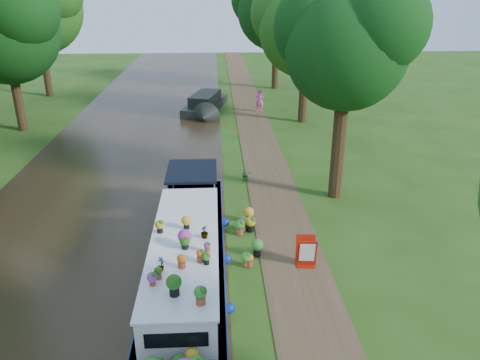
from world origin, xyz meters
The scene contains 13 objects.
ground centered at (0.00, 0.00, 0.00)m, with size 100.00×100.00×0.00m, color #224711.
canal_water centered at (-6.00, 0.00, 0.01)m, with size 10.00×100.00×0.02m, color black.
towpath centered at (1.20, 0.00, 0.01)m, with size 2.20×100.00×0.03m, color #493622.
plant_boat centered at (-2.25, -3.75, 0.85)m, with size 2.29×13.52×2.26m.
tree_near_overhang centered at (3.79, 3.06, 6.60)m, with size 5.52×5.28×8.99m.
tree_near_mid centered at (4.48, 15.08, 6.44)m, with size 6.90×6.60×9.40m.
tree_near_far centered at (3.98, 26.09, 7.05)m, with size 7.59×7.26×10.30m.
tree_far_c centered at (-13.52, 14.08, 6.52)m, with size 7.13×6.82×9.59m.
tree_far_d centered at (-15.02, 24.10, 7.40)m, with size 8.05×7.70×10.85m.
second_boat centered at (-2.02, 18.13, 0.53)m, with size 3.42×7.10×1.30m.
sandwich_board centered at (1.54, -2.38, 0.49)m, with size 0.65×0.55×1.01m.
pedestrian_pink centered at (1.90, 17.70, 0.84)m, with size 0.59×0.39×1.61m, color #C14F8B.
verge_plant centered at (0.05, 5.00, 0.24)m, with size 0.42×0.37×0.47m, color #24661E.
Camera 1 is at (-1.30, -15.29, 8.51)m, focal length 35.00 mm.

